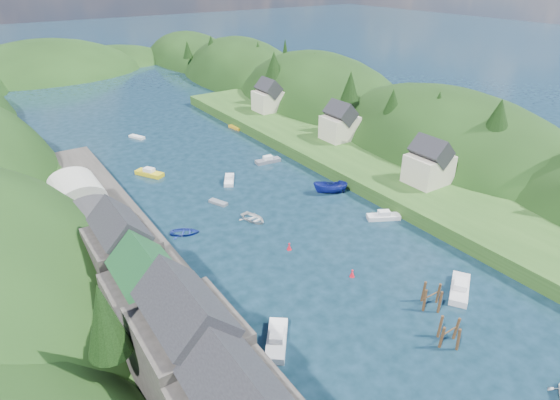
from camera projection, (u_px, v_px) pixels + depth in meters
ground at (217, 176)px, 90.60m from camera, size 600.00×600.00×0.00m
hillside_right at (319, 134)px, 134.79m from camera, size 36.00×245.56×48.00m
far_hills at (80, 95)px, 187.82m from camera, size 103.00×68.00×44.00m
hill_trees at (182, 100)px, 97.52m from camera, size 91.95×149.33×12.62m
quay_left at (151, 298)px, 56.04m from camera, size 12.00×110.00×2.00m
terrace_left_grass at (91, 319)px, 52.45m from camera, size 12.00×110.00×2.50m
quayside_buildings at (174, 333)px, 42.22m from camera, size 8.00×35.84×12.90m
boat_sheds at (87, 209)px, 67.16m from camera, size 7.00×21.00×7.50m
terrace_right at (349, 159)px, 95.06m from camera, size 16.00×120.00×2.40m
right_bank_cottages at (335, 124)px, 100.60m from camera, size 9.00×59.24×8.41m
piling_cluster_near at (449, 335)px, 50.30m from camera, size 2.87×2.71×3.46m
piling_cluster_far at (431, 299)px, 55.68m from camera, size 2.92×2.75×3.51m
channel_buoy_near at (352, 274)px, 61.32m from camera, size 0.70×0.70×1.10m
channel_buoy_far at (289, 247)px, 67.09m from camera, size 0.70×0.70×1.10m
moored_boats at (302, 222)px, 73.27m from camera, size 35.78×99.14×2.40m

